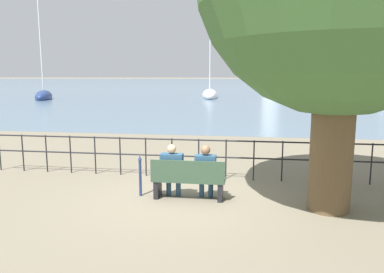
% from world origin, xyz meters
% --- Properties ---
extents(ground_plane, '(1000.00, 1000.00, 0.00)m').
position_xyz_m(ground_plane, '(0.00, 0.00, 0.00)').
color(ground_plane, '#7A705B').
extents(harbor_water, '(600.00, 300.00, 0.01)m').
position_xyz_m(harbor_water, '(0.00, 158.75, 0.00)').
color(harbor_water, slate).
rests_on(harbor_water, ground_plane).
extents(park_bench, '(1.61, 0.45, 0.90)m').
position_xyz_m(park_bench, '(0.00, -0.06, 0.42)').
color(park_bench, '#334C38').
rests_on(park_bench, ground_plane).
extents(seated_person_left, '(0.49, 0.35, 1.21)m').
position_xyz_m(seated_person_left, '(-0.37, 0.01, 0.67)').
color(seated_person_left, navy).
rests_on(seated_person_left, ground_plane).
extents(seated_person_right, '(0.45, 0.35, 1.21)m').
position_xyz_m(seated_person_right, '(0.37, 0.01, 0.67)').
color(seated_person_right, navy).
rests_on(seated_person_right, ground_plane).
extents(promenade_railing, '(11.54, 0.04, 1.05)m').
position_xyz_m(promenade_railing, '(-0.00, 1.71, 0.69)').
color(promenade_railing, black).
rests_on(promenade_railing, ground_plane).
extents(closed_umbrella, '(0.09, 0.09, 0.94)m').
position_xyz_m(closed_umbrella, '(-1.11, 0.01, 0.52)').
color(closed_umbrella, navy).
rests_on(closed_umbrella, ground_plane).
extents(sailboat_0, '(4.34, 7.87, 9.17)m').
position_xyz_m(sailboat_0, '(8.39, 28.85, 0.27)').
color(sailboat_0, maroon).
rests_on(sailboat_0, ground_plane).
extents(sailboat_1, '(2.72, 8.69, 12.05)m').
position_xyz_m(sailboat_1, '(-3.36, 38.24, 0.36)').
color(sailboat_1, silver).
rests_on(sailboat_1, ground_plane).
extents(sailboat_4, '(3.30, 5.36, 11.46)m').
position_xyz_m(sailboat_4, '(-21.74, 31.97, 0.39)').
color(sailboat_4, navy).
rests_on(sailboat_4, ground_plane).
extents(sailboat_5, '(3.08, 7.42, 12.18)m').
position_xyz_m(sailboat_5, '(18.17, 42.41, 0.31)').
color(sailboat_5, white).
rests_on(sailboat_5, ground_plane).
extents(harbor_lighthouse, '(5.76, 5.76, 28.38)m').
position_xyz_m(harbor_lighthouse, '(8.49, 107.27, 13.20)').
color(harbor_lighthouse, white).
rests_on(harbor_lighthouse, ground_plane).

